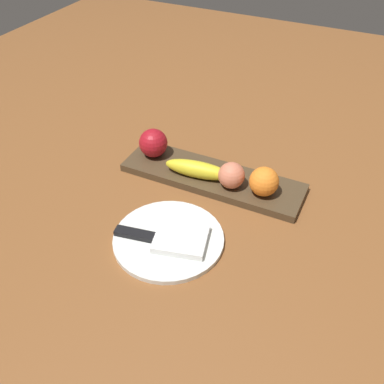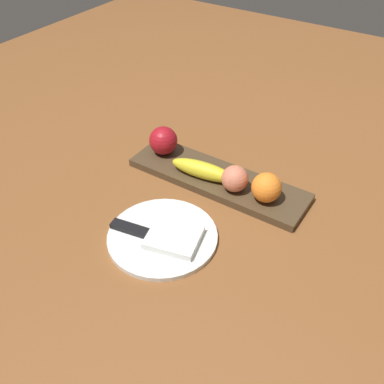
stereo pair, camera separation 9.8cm
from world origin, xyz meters
The scene contains 9 objects.
ground_plane centered at (0.00, 0.00, 0.00)m, with size 2.40×2.40×0.00m, color brown.
fruit_tray centered at (0.01, -0.03, 0.01)m, with size 0.46×0.13×0.02m, color #4A3824.
apple centered at (-0.16, -0.02, 0.06)m, with size 0.07×0.07×0.07m, color #A61420.
banana centered at (-0.02, -0.05, 0.04)m, with size 0.17×0.04×0.04m, color yellow.
orange_near_apple centered at (0.15, -0.05, 0.05)m, with size 0.07×0.07×0.07m, color orange.
peach centered at (0.07, -0.05, 0.05)m, with size 0.06×0.06×0.06m, color #D87658.
dinner_plate centered at (0.01, -0.26, 0.01)m, with size 0.24×0.24×0.01m, color white.
folded_napkin centered at (0.04, -0.26, 0.02)m, with size 0.11×0.09×0.02m, color white.
knife centered at (-0.04, -0.29, 0.02)m, with size 0.18×0.05×0.01m.
Camera 2 is at (0.42, -0.78, 0.68)m, focal length 40.77 mm.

